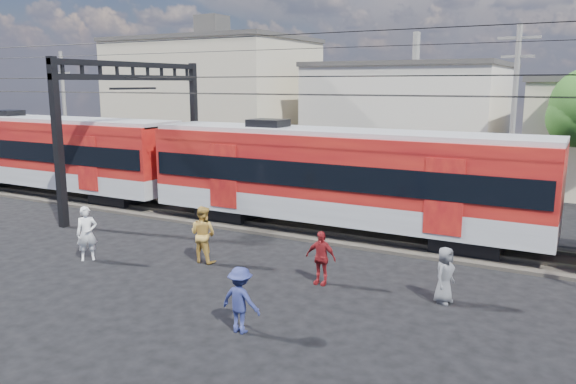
% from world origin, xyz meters
% --- Properties ---
extents(ground, '(120.00, 120.00, 0.00)m').
position_xyz_m(ground, '(0.00, 0.00, 0.00)').
color(ground, black).
rests_on(ground, ground).
extents(track_bed, '(70.00, 3.40, 0.12)m').
position_xyz_m(track_bed, '(0.00, 8.00, 0.06)').
color(track_bed, '#2D2823').
rests_on(track_bed, ground).
extents(rail_near, '(70.00, 0.12, 0.12)m').
position_xyz_m(rail_near, '(0.00, 7.25, 0.18)').
color(rail_near, '#59544C').
rests_on(rail_near, track_bed).
extents(rail_far, '(70.00, 0.12, 0.12)m').
position_xyz_m(rail_far, '(0.00, 8.75, 0.18)').
color(rail_far, '#59544C').
rests_on(rail_far, track_bed).
extents(commuter_train, '(50.30, 3.08, 4.17)m').
position_xyz_m(commuter_train, '(0.75, 8.00, 2.40)').
color(commuter_train, black).
rests_on(commuter_train, ground).
extents(catenary, '(70.00, 9.30, 7.52)m').
position_xyz_m(catenary, '(-8.65, 8.00, 5.14)').
color(catenary, black).
rests_on(catenary, ground).
extents(building_west, '(14.28, 10.20, 9.30)m').
position_xyz_m(building_west, '(-17.00, 24.00, 4.66)').
color(building_west, '#BEB291').
rests_on(building_west, ground).
extents(building_midwest, '(12.24, 12.24, 7.30)m').
position_xyz_m(building_midwest, '(-2.00, 27.00, 3.66)').
color(building_midwest, beige).
rests_on(building_midwest, ground).
extents(utility_pole_mid, '(1.80, 0.24, 8.50)m').
position_xyz_m(utility_pole_mid, '(6.00, 15.00, 4.53)').
color(utility_pole_mid, slate).
rests_on(utility_pole_mid, ground).
extents(utility_pole_west, '(1.80, 0.24, 8.00)m').
position_xyz_m(utility_pole_west, '(-22.00, 14.00, 4.28)').
color(utility_pole_west, slate).
rests_on(utility_pole_west, ground).
extents(pedestrian_a, '(0.78, 0.80, 1.86)m').
position_xyz_m(pedestrian_a, '(-5.58, 0.79, 0.93)').
color(pedestrian_a, silver).
rests_on(pedestrian_a, ground).
extents(pedestrian_b, '(0.94, 0.73, 1.93)m').
position_xyz_m(pedestrian_b, '(-1.98, 2.50, 0.97)').
color(pedestrian_b, '#BD903B').
rests_on(pedestrian_b, ground).
extents(pedestrian_c, '(1.09, 0.66, 1.64)m').
position_xyz_m(pedestrian_c, '(2.13, -1.47, 0.82)').
color(pedestrian_c, navy).
rests_on(pedestrian_c, ground).
extents(pedestrian_d, '(0.97, 0.41, 1.64)m').
position_xyz_m(pedestrian_d, '(2.40, 2.46, 0.82)').
color(pedestrian_d, maroon).
rests_on(pedestrian_d, ground).
extents(pedestrian_e, '(0.66, 0.87, 1.58)m').
position_xyz_m(pedestrian_e, '(6.01, 2.75, 0.79)').
color(pedestrian_e, '#54555A').
rests_on(pedestrian_e, ground).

